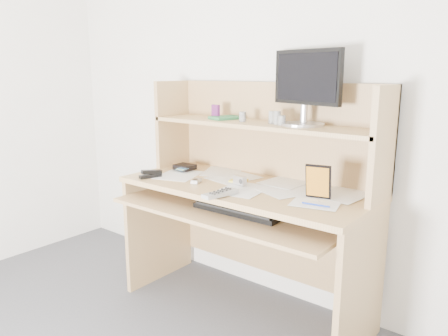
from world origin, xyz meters
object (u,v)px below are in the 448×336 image
Objects in this scene: tv_remote at (220,194)px; game_case at (318,182)px; desk at (253,192)px; keyboard at (240,209)px; monitor at (306,85)px.

tv_remote is 0.48m from game_case.
desk is 8.20× the size of game_case.
tv_remote is (0.04, -0.33, 0.07)m from desk.
keyboard is (0.08, -0.22, -0.03)m from desk.
keyboard is at bearing -101.44° from monitor.
game_case is 0.39× the size of monitor.
monitor reaches higher than game_case.
game_case is (0.40, 0.25, 0.08)m from tv_remote.
keyboard is 2.89× the size of game_case.
game_case is (0.44, -0.08, 0.15)m from desk.
game_case reaches higher than tv_remote.
monitor reaches higher than keyboard.
game_case is at bearing 19.81° from keyboard.
keyboard is at bearing 81.96° from tv_remote.
tv_remote is at bearing -161.65° from game_case.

